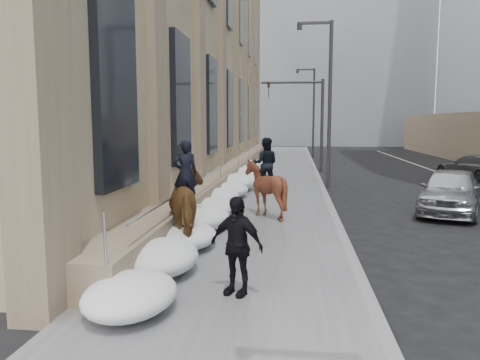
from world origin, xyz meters
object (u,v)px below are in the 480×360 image
Objects in this scene: pedestrian at (236,246)px; car_silver at (451,191)px; mounted_horse_left at (191,203)px; car_grey at (475,167)px; mounted_horse_right at (265,184)px.

pedestrian is 0.38× the size of car_silver.
car_grey is (12.69, 15.86, -0.46)m from mounted_horse_left.
mounted_horse_left is 9.93m from car_silver.
pedestrian reaches higher than car_grey.
pedestrian reaches higher than car_silver.
car_silver is (6.55, 9.04, -0.22)m from pedestrian.
car_grey is (4.54, 10.20, -0.09)m from car_silver.
car_silver is (6.48, 1.91, -0.39)m from mounted_horse_right.
car_grey is at bearing 83.21° from pedestrian.
mounted_horse_right is at bearing -135.71° from mounted_horse_left.
car_grey is at bearing -150.45° from mounted_horse_left.
mounted_horse_right is 6.77m from car_silver.
pedestrian is (1.60, -3.38, -0.16)m from mounted_horse_left.
mounted_horse_left is at bearing 29.52° from car_grey.
mounted_horse_left is 20.31m from car_grey.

